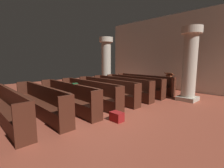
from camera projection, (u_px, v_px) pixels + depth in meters
ground_plane at (97, 109)px, 6.06m from camera, size 19.20×19.20×0.00m
back_wall at (174, 53)px, 9.90m from camera, size 10.00×0.16×4.50m
pew_row_0 at (144, 83)px, 9.37m from camera, size 3.60×0.47×0.95m
pew_row_1 at (133, 85)px, 8.71m from camera, size 3.60×0.46×0.95m
pew_row_2 at (121, 87)px, 8.04m from camera, size 3.60×0.46×0.95m
pew_row_3 at (106, 89)px, 7.37m from camera, size 3.60×0.47×0.95m
pew_row_4 at (89, 92)px, 6.71m from camera, size 3.60×0.46×0.95m
pew_row_5 at (68, 96)px, 6.04m from camera, size 3.60×0.46×0.95m
pew_row_6 at (41, 100)px, 5.38m from camera, size 3.60×0.47×0.95m
pew_row_7 at (7, 106)px, 4.71m from camera, size 3.60×0.46×0.95m
pillar_aisle_side at (190, 63)px, 7.17m from camera, size 0.86×0.86×3.24m
pillar_far_side at (106, 62)px, 10.57m from camera, size 0.86×0.86×3.24m
lectern at (169, 83)px, 9.68m from camera, size 0.48×0.45×1.08m
hymn_book at (75, 84)px, 5.93m from camera, size 0.13×0.21×0.03m
kneeler_box_red at (117, 117)px, 4.88m from camera, size 0.39×0.27×0.28m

